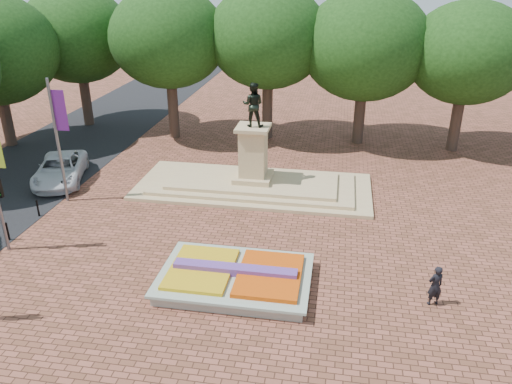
{
  "coord_description": "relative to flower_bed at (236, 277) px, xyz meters",
  "views": [
    {
      "loc": [
        4.84,
        -19.14,
        12.25
      ],
      "look_at": [
        1.08,
        2.71,
        2.2
      ],
      "focal_mm": 35.0,
      "sensor_mm": 36.0,
      "label": 1
    }
  ],
  "objects": [
    {
      "name": "tree_row_back",
      "position": [
        1.31,
        20.0,
        6.29
      ],
      "size": [
        44.8,
        8.8,
        10.43
      ],
      "color": "#3C2A21",
      "rests_on": "ground"
    },
    {
      "name": "flower_bed",
      "position": [
        0.0,
        0.0,
        0.0
      ],
      "size": [
        6.3,
        4.3,
        0.91
      ],
      "color": "gray",
      "rests_on": "ground"
    },
    {
      "name": "pedestrian",
      "position": [
        7.97,
        0.05,
        0.49
      ],
      "size": [
        0.74,
        0.63,
        1.74
      ],
      "primitive_type": "imported",
      "rotation": [
        0.0,
        0.0,
        3.53
      ],
      "color": "black",
      "rests_on": "ground"
    },
    {
      "name": "van",
      "position": [
        -13.03,
        9.08,
        0.42
      ],
      "size": [
        4.32,
        6.26,
        1.59
      ],
      "primitive_type": "imported",
      "rotation": [
        0.0,
        0.0,
        0.32
      ],
      "color": "silver",
      "rests_on": "ground"
    },
    {
      "name": "monument",
      "position": [
        -1.03,
        10.0,
        0.5
      ],
      "size": [
        14.0,
        6.0,
        6.4
      ],
      "color": "tan",
      "rests_on": "ground"
    },
    {
      "name": "ground",
      "position": [
        -1.03,
        2.0,
        -0.38
      ],
      "size": [
        90.0,
        90.0,
        0.0
      ],
      "primitive_type": "plane",
      "color": "brown",
      "rests_on": "ground"
    }
  ]
}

